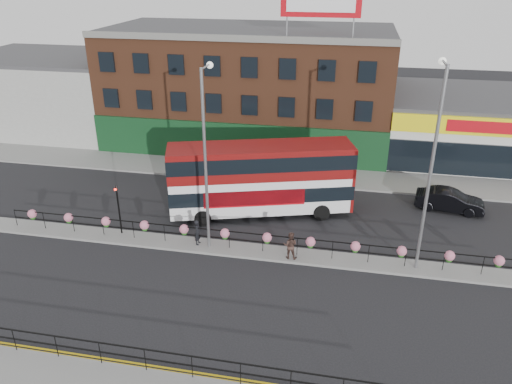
% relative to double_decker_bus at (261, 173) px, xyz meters
% --- Properties ---
extents(ground, '(120.00, 120.00, 0.00)m').
position_rel_double_decker_bus_xyz_m(ground, '(0.04, -4.99, -2.98)').
color(ground, black).
rests_on(ground, ground).
extents(north_pavement, '(60.00, 4.00, 0.15)m').
position_rel_double_decker_bus_xyz_m(north_pavement, '(0.04, 7.01, -2.90)').
color(north_pavement, gray).
rests_on(north_pavement, ground).
extents(median, '(60.00, 1.60, 0.15)m').
position_rel_double_decker_bus_xyz_m(median, '(0.04, -4.99, -2.90)').
color(median, gray).
rests_on(median, ground).
extents(yellow_line_inner, '(60.00, 0.10, 0.01)m').
position_rel_double_decker_bus_xyz_m(yellow_line_inner, '(0.04, -14.69, -2.97)').
color(yellow_line_inner, gold).
rests_on(yellow_line_inner, ground).
extents(yellow_line_outer, '(60.00, 0.10, 0.01)m').
position_rel_double_decker_bus_xyz_m(yellow_line_outer, '(0.04, -14.87, -2.97)').
color(yellow_line_outer, gold).
rests_on(yellow_line_outer, ground).
extents(brick_building, '(25.00, 12.21, 10.30)m').
position_rel_double_decker_bus_xyz_m(brick_building, '(-3.96, 14.97, 2.15)').
color(brick_building, brown).
rests_on(brick_building, ground).
extents(supermarket, '(15.00, 12.25, 5.30)m').
position_rel_double_decker_bus_xyz_m(supermarket, '(16.04, 14.91, -0.33)').
color(supermarket, silver).
rests_on(supermarket, ground).
extents(warehouse_west, '(15.50, 12.00, 7.30)m').
position_rel_double_decker_bus_xyz_m(warehouse_west, '(-24.21, 15.01, 0.67)').
color(warehouse_west, '#9D9E99').
rests_on(warehouse_west, ground).
extents(median_railing, '(30.04, 0.56, 1.23)m').
position_rel_double_decker_bus_xyz_m(median_railing, '(0.04, -4.99, -1.93)').
color(median_railing, black).
rests_on(median_railing, median).
extents(south_railing, '(20.04, 0.05, 1.12)m').
position_rel_double_decker_bus_xyz_m(south_railing, '(-1.96, -15.09, -2.01)').
color(south_railing, black).
rests_on(south_railing, south_pavement).
extents(double_decker_bus, '(12.26, 6.25, 4.85)m').
position_rel_double_decker_bus_xyz_m(double_decker_bus, '(0.00, 0.00, 0.00)').
color(double_decker_bus, white).
rests_on(double_decker_bus, ground).
extents(car, '(2.91, 4.94, 1.47)m').
position_rel_double_decker_bus_xyz_m(car, '(12.48, 2.99, -2.24)').
color(car, black).
rests_on(car, ground).
extents(pedestrian_a, '(0.62, 0.44, 1.56)m').
position_rel_double_decker_bus_xyz_m(pedestrian_a, '(-2.89, -4.92, -2.05)').
color(pedestrian_a, black).
rests_on(pedestrian_a, median).
extents(pedestrian_b, '(0.81, 0.63, 1.64)m').
position_rel_double_decker_bus_xyz_m(pedestrian_b, '(2.69, -5.39, -2.01)').
color(pedestrian_b, '#412C26').
rests_on(pedestrian_b, median).
extents(lamp_column_west, '(0.38, 1.84, 10.50)m').
position_rel_double_decker_bus_xyz_m(lamp_column_west, '(-2.18, -4.79, 3.40)').
color(lamp_column_west, gray).
rests_on(lamp_column_west, median).
extents(lamp_column_east, '(0.40, 1.95, 11.10)m').
position_rel_double_decker_bus_xyz_m(lamp_column_east, '(9.64, -4.72, 3.75)').
color(lamp_column_east, gray).
rests_on(lamp_column_east, median).
extents(traffic_light_median, '(0.15, 0.28, 3.65)m').
position_rel_double_decker_bus_xyz_m(traffic_light_median, '(-7.96, -4.60, -0.51)').
color(traffic_light_median, black).
rests_on(traffic_light_median, median).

